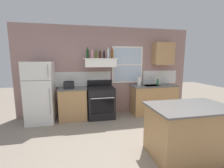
# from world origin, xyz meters

# --- Properties ---
(ground_plane) EXTENTS (16.00, 16.00, 0.00)m
(ground_plane) POSITION_xyz_m (0.00, 0.00, 0.00)
(ground_plane) COLOR gray
(back_wall) EXTENTS (5.40, 0.11, 2.70)m
(back_wall) POSITION_xyz_m (0.03, 2.23, 1.35)
(back_wall) COLOR gray
(back_wall) RESTS_ON ground_plane
(refrigerator) EXTENTS (0.70, 0.72, 1.65)m
(refrigerator) POSITION_xyz_m (-1.90, 1.84, 0.83)
(refrigerator) COLOR white
(refrigerator) RESTS_ON ground_plane
(counter_left_of_stove) EXTENTS (0.79, 0.63, 0.91)m
(counter_left_of_stove) POSITION_xyz_m (-1.05, 1.90, 0.46)
(counter_left_of_stove) COLOR tan
(counter_left_of_stove) RESTS_ON ground_plane
(toaster) EXTENTS (0.30, 0.20, 0.19)m
(toaster) POSITION_xyz_m (-1.15, 1.89, 1.01)
(toaster) COLOR black
(toaster) RESTS_ON counter_left_of_stove
(stove_range) EXTENTS (0.76, 0.69, 1.09)m
(stove_range) POSITION_xyz_m (-0.25, 1.86, 0.46)
(stove_range) COLOR black
(stove_range) RESTS_ON ground_plane
(range_hood_shelf) EXTENTS (0.96, 0.52, 0.24)m
(range_hood_shelf) POSITION_xyz_m (-0.25, 1.96, 1.62)
(range_hood_shelf) COLOR white
(bottle_dark_green_wine) EXTENTS (0.07, 0.07, 0.31)m
(bottle_dark_green_wine) POSITION_xyz_m (-0.61, 1.97, 1.87)
(bottle_dark_green_wine) COLOR #143819
(bottle_dark_green_wine) RESTS_ON range_hood_shelf
(bottle_rose_pink) EXTENTS (0.07, 0.07, 0.28)m
(bottle_rose_pink) POSITION_xyz_m (-0.48, 1.91, 1.86)
(bottle_rose_pink) COLOR #C67F84
(bottle_rose_pink) RESTS_ON range_hood_shelf
(bottle_olive_oil_square) EXTENTS (0.06, 0.06, 0.26)m
(bottle_olive_oil_square) POSITION_xyz_m (-0.36, 1.99, 1.86)
(bottle_olive_oil_square) COLOR #4C601E
(bottle_olive_oil_square) RESTS_ON range_hood_shelf
(bottle_brown_stout) EXTENTS (0.06, 0.06, 0.24)m
(bottle_brown_stout) POSITION_xyz_m (-0.25, 1.97, 1.85)
(bottle_brown_stout) COLOR #381E0F
(bottle_brown_stout) RESTS_ON range_hood_shelf
(bottle_balsamic_dark) EXTENTS (0.06, 0.06, 0.24)m
(bottle_balsamic_dark) POSITION_xyz_m (-0.13, 1.97, 1.85)
(bottle_balsamic_dark) COLOR black
(bottle_balsamic_dark) RESTS_ON range_hood_shelf
(bottle_clear_tall) EXTENTS (0.06, 0.06, 0.33)m
(bottle_clear_tall) POSITION_xyz_m (-0.01, 1.97, 1.88)
(bottle_clear_tall) COLOR silver
(bottle_clear_tall) RESTS_ON range_hood_shelf
(bottle_amber_wine) EXTENTS (0.07, 0.07, 0.31)m
(bottle_amber_wine) POSITION_xyz_m (0.11, 1.94, 1.88)
(bottle_amber_wine) COLOR brown
(bottle_amber_wine) RESTS_ON range_hood_shelf
(counter_right_with_sink) EXTENTS (1.43, 0.63, 0.91)m
(counter_right_with_sink) POSITION_xyz_m (1.45, 1.90, 0.46)
(counter_right_with_sink) COLOR tan
(counter_right_with_sink) RESTS_ON ground_plane
(sink_faucet) EXTENTS (0.03, 0.17, 0.28)m
(sink_faucet) POSITION_xyz_m (1.35, 2.00, 1.08)
(sink_faucet) COLOR silver
(sink_faucet) RESTS_ON counter_right_with_sink
(paper_towel_roll) EXTENTS (0.11, 0.11, 0.27)m
(paper_towel_roll) POSITION_xyz_m (0.95, 1.90, 1.04)
(paper_towel_roll) COLOR white
(paper_towel_roll) RESTS_ON counter_right_with_sink
(dish_soap_bottle) EXTENTS (0.06, 0.06, 0.18)m
(dish_soap_bottle) POSITION_xyz_m (1.63, 2.00, 1.00)
(dish_soap_bottle) COLOR #268C3F
(dish_soap_bottle) RESTS_ON counter_right_with_sink
(kitchen_island) EXTENTS (1.40, 0.90, 0.91)m
(kitchen_island) POSITION_xyz_m (1.03, -0.28, 0.46)
(kitchen_island) COLOR tan
(kitchen_island) RESTS_ON ground_plane
(upper_cabinet_right) EXTENTS (0.64, 0.32, 0.70)m
(upper_cabinet_right) POSITION_xyz_m (1.80, 2.04, 1.90)
(upper_cabinet_right) COLOR tan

